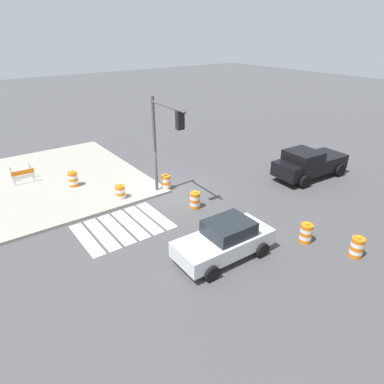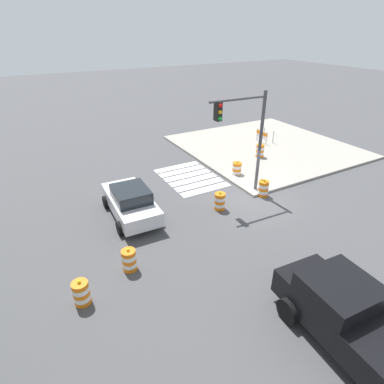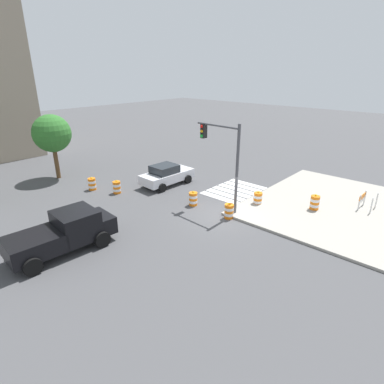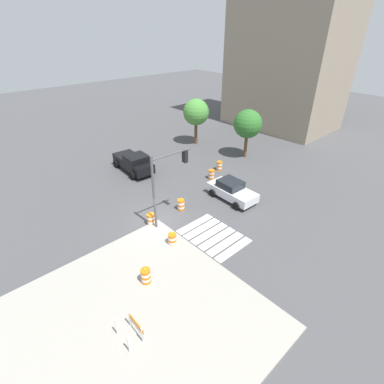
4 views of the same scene
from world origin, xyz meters
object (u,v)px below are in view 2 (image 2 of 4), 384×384
traffic_barrel_crosswalk_end (263,188)px  traffic_barrel_median_far (237,169)px  pickup_truck (351,320)px  traffic_light_pole (244,128)px  traffic_barrel_median_near (220,201)px  traffic_barrel_on_sidewalk (260,151)px  construction_barricade (263,135)px  sports_car (131,202)px  traffic_barrel_near_corner (129,260)px  traffic_barrel_far_curb (81,293)px

traffic_barrel_crosswalk_end → traffic_barrel_median_far: (2.86, -0.29, 0.00)m
pickup_truck → traffic_light_pole: bearing=-17.3°
pickup_truck → traffic_barrel_median_near: size_ratio=5.17×
traffic_barrel_on_sidewalk → construction_barricade: size_ratio=0.78×
sports_car → traffic_barrel_on_sidewalk: 10.99m
traffic_barrel_median_near → traffic_barrel_on_sidewalk: 7.80m
traffic_barrel_near_corner → traffic_barrel_far_curb: size_ratio=1.00×
traffic_barrel_near_corner → traffic_barrel_median_near: size_ratio=1.00×
sports_car → construction_barricade: 13.92m
sports_car → pickup_truck: 10.42m
traffic_barrel_median_near → construction_barricade: 11.04m
traffic_barrel_crosswalk_end → traffic_barrel_median_far: 2.88m
sports_car → traffic_barrel_median_far: bearing=-80.2°
traffic_barrel_far_curb → traffic_barrel_on_sidewalk: bearing=-62.1°
pickup_truck → traffic_barrel_crosswalk_end: bearing=-25.4°
traffic_barrel_on_sidewalk → sports_car: bearing=105.1°
pickup_truck → traffic_barrel_median_far: 12.00m
traffic_barrel_median_near → construction_barricade: (6.80, -8.69, 0.27)m
pickup_truck → traffic_barrel_median_far: pickup_truck is taller
traffic_barrel_far_curb → sports_car: bearing=-36.7°
traffic_barrel_median_near → traffic_barrel_on_sidewalk: bearing=-55.1°
traffic_barrel_median_near → sports_car: bearing=69.3°
traffic_barrel_crosswalk_end → traffic_barrel_median_far: same height
sports_car → traffic_barrel_median_near: bearing=-110.7°
sports_car → traffic_barrel_far_curb: bearing=143.3°
traffic_barrel_median_near → construction_barricade: size_ratio=0.78×
construction_barricade → traffic_light_pole: traffic_light_pole is taller
traffic_light_pole → traffic_barrel_far_curb: bearing=111.2°
traffic_barrel_median_near → traffic_barrel_crosswalk_end: bearing=-89.7°
traffic_barrel_far_curb → traffic_barrel_on_sidewalk: size_ratio=1.00×
traffic_barrel_median_near → traffic_light_pole: 3.95m
traffic_barrel_far_curb → traffic_light_pole: traffic_light_pole is taller
traffic_barrel_median_near → traffic_barrel_far_curb: size_ratio=1.00×
traffic_barrel_median_near → traffic_barrel_on_sidewalk: (4.46, -6.40, 0.15)m
traffic_barrel_near_corner → traffic_barrel_far_curb: same height
construction_barricade → pickup_truck: bearing=147.2°
traffic_barrel_crosswalk_end → traffic_light_pole: traffic_light_pole is taller
traffic_barrel_crosswalk_end → traffic_barrel_near_corner: bearing=104.0°
traffic_barrel_crosswalk_end → pickup_truck: bearing=154.6°
traffic_light_pole → traffic_barrel_median_far: bearing=-33.4°
traffic_barrel_near_corner → construction_barricade: size_ratio=0.78×
traffic_barrel_near_corner → traffic_barrel_far_curb: bearing=112.7°
traffic_barrel_crosswalk_end → construction_barricade: construction_barricade is taller
pickup_truck → traffic_light_pole: 9.91m
traffic_light_pole → traffic_barrel_median_near: bearing=111.5°
traffic_barrel_near_corner → traffic_barrel_crosswalk_end: 8.79m
traffic_barrel_median_near → traffic_light_pole: bearing=-68.5°
traffic_barrel_crosswalk_end → construction_barricade: (6.78, -5.77, 0.27)m
traffic_barrel_median_far → traffic_barrel_on_sidewalk: (1.59, -3.19, 0.15)m
sports_car → traffic_barrel_on_sidewalk: bearing=-74.9°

